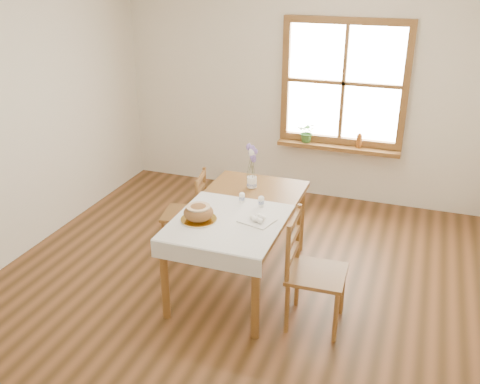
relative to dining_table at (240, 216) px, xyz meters
The scene contains 18 objects.
ground 0.73m from the dining_table, 90.00° to the right, with size 5.00×5.00×0.00m, color brown.
room_walls 1.08m from the dining_table, 90.00° to the right, with size 4.60×5.10×2.65m.
window 2.36m from the dining_table, 77.02° to the left, with size 1.46×0.08×1.46m.
window_sill 2.16m from the dining_table, 76.61° to the left, with size 1.46×0.20×0.05m.
dining_table is the anchor object (origin of this frame).
table_linen 0.32m from the dining_table, 90.00° to the right, with size 0.91×0.99×0.01m, color silver.
chair_left 0.82m from the dining_table, 155.36° to the left, with size 0.40×0.42×0.86m, color brown, non-canonical shape.
chair_right 0.91m from the dining_table, 26.53° to the right, with size 0.45×0.47×0.97m, color brown, non-canonical shape.
bread_plate 0.45m from the dining_table, 122.21° to the right, with size 0.29×0.29×0.02m, color white.
bread_loaf 0.47m from the dining_table, 122.21° to the right, with size 0.25×0.25×0.14m, color olive.
egg_napkin 0.34m from the dining_table, 44.33° to the right, with size 0.26×0.22×0.01m, color silver.
eggs 0.35m from the dining_table, 44.33° to the right, with size 0.20×0.18×0.04m, color white, non-canonical shape.
salt_shaker 0.17m from the dining_table, 98.64° to the left, with size 0.05×0.05×0.10m, color white.
pepper_shaker 0.24m from the dining_table, 19.85° to the left, with size 0.05×0.05×0.10m, color white.
flower_vase 0.47m from the dining_table, 95.24° to the left, with size 0.10×0.10×0.11m, color white.
lavender_bouquet 0.57m from the dining_table, 95.24° to the left, with size 0.17×0.17×0.32m, color #71589C, non-canonical shape.
potted_plant 2.11m from the dining_table, 86.79° to the left, with size 0.22×0.25×0.19m, color #3A6C2B.
amber_bottle 2.23m from the dining_table, 70.53° to the left, with size 0.06×0.06×0.18m, color #9C541C.
Camera 1 is at (1.43, -3.72, 2.78)m, focal length 40.00 mm.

